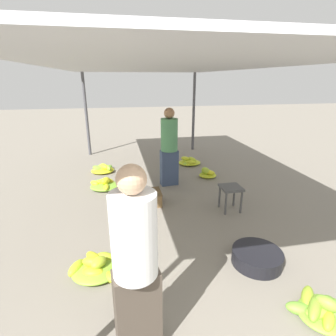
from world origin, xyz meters
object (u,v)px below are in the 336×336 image
banana_pile_right_1 (207,174)px  shopper_walking_mid (169,146)px  banana_pile_left_2 (105,185)px  vendor_foreground (135,263)px  crate_near (149,198)px  banana_pile_left_1 (103,169)px  banana_pile_left_0 (96,267)px  stool (231,191)px  basin_black (257,257)px  banana_pile_right_0 (321,310)px  banana_pile_right_2 (189,162)px

banana_pile_right_1 → shopper_walking_mid: 1.22m
shopper_walking_mid → banana_pile_left_2: bearing=177.2°
vendor_foreground → crate_near: size_ratio=3.88×
crate_near → shopper_walking_mid: (0.52, 0.83, 0.71)m
vendor_foreground → crate_near: (0.42, 2.59, -0.71)m
vendor_foreground → banana_pile_left_1: bearing=96.0°
banana_pile_left_0 → banana_pile_left_2: bearing=89.5°
banana_pile_left_2 → shopper_walking_mid: (1.33, -0.06, 0.76)m
banana_pile_left_2 → stool: bearing=-33.2°
basin_black → banana_pile_left_1: banana_pile_left_1 is taller
banana_pile_left_2 → crate_near: (0.81, -0.89, 0.05)m
basin_black → shopper_walking_mid: 2.82m
vendor_foreground → shopper_walking_mid: bearing=74.6°
vendor_foreground → banana_pile_left_0: bearing=113.2°
banana_pile_right_0 → crate_near: 2.94m
stool → shopper_walking_mid: bearing=120.8°
basin_black → banana_pile_right_0: size_ratio=0.97×
basin_black → crate_near: size_ratio=1.45×
stool → basin_black: (-0.24, -1.35, -0.26)m
banana_pile_right_1 → stool: bearing=-95.5°
crate_near → vendor_foreground: bearing=-99.2°
shopper_walking_mid → crate_near: bearing=-122.4°
banana_pile_right_1 → shopper_walking_mid: (-0.94, -0.25, 0.74)m
banana_pile_left_1 → banana_pile_right_0: size_ratio=0.88×
banana_pile_left_0 → banana_pile_left_2: 2.52m
banana_pile_left_2 → banana_pile_right_2: size_ratio=1.09×
basin_black → banana_pile_right_0: bearing=-75.8°
banana_pile_left_2 → banana_pile_right_2: 2.40m
shopper_walking_mid → banana_pile_right_0: bearing=-77.7°
stool → banana_pile_left_2: (-2.12, 1.38, -0.27)m
banana_pile_right_0 → banana_pile_right_1: banana_pile_right_0 is taller
stool → banana_pile_right_2: stool is taller
banana_pile_left_0 → banana_pile_right_0: 2.35m
vendor_foreground → stool: (1.73, 2.10, -0.49)m
stool → shopper_walking_mid: 1.61m
crate_near → banana_pile_right_2: bearing=57.5°
vendor_foreground → shopper_walking_mid: vendor_foreground is taller
banana_pile_left_1 → banana_pile_right_2: banana_pile_left_1 is taller
banana_pile_left_1 → banana_pile_left_2: 0.99m
vendor_foreground → banana_pile_right_2: size_ratio=2.78×
banana_pile_left_2 → banana_pile_right_1: size_ratio=1.47×
banana_pile_left_0 → banana_pile_left_1: 3.50m
banana_pile_right_0 → banana_pile_right_2: size_ratio=1.07×
basin_black → shopper_walking_mid: bearing=101.6°
stool → banana_pile_right_0: stool is taller
banana_pile_right_0 → shopper_walking_mid: (-0.76, 3.48, 0.75)m
banana_pile_left_2 → banana_pile_right_1: bearing=4.7°
basin_black → banana_pile_right_1: (0.39, 2.92, 0.00)m
banana_pile_right_1 → crate_near: bearing=-143.5°
banana_pile_left_2 → banana_pile_left_1: bearing=94.5°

